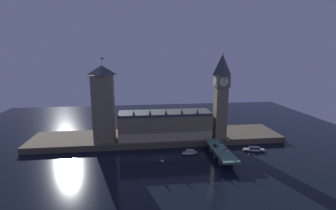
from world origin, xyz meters
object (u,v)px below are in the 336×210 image
object	(u,v)px
car_northbound_lead	(215,146)
street_lamp_mid	(228,143)
car_southbound_trail	(220,144)
victoria_tower	(103,104)
street_lamp_near	(220,152)
pedestrian_near_rail	(219,155)
clock_tower	(221,93)
boat_downstream	(254,149)
street_lamp_far	(208,137)
car_southbound_lead	(226,150)
boat_upstream	(190,153)

from	to	relation	value
car_northbound_lead	street_lamp_mid	distance (m)	10.56
street_lamp_mid	car_southbound_trail	bearing A→B (deg)	109.05
victoria_tower	street_lamp_near	distance (m)	100.31
pedestrian_near_rail	car_southbound_trail	bearing A→B (deg)	69.11
victoria_tower	street_lamp_mid	xyz separation A→B (m)	(94.44, -34.77, -25.65)
clock_tower	street_lamp_near	world-z (taller)	clock_tower
pedestrian_near_rail	boat_downstream	size ratio (longest dim) A/B	0.09
street_lamp_far	car_southbound_lead	bearing A→B (deg)	-65.98
car_southbound_trail	street_lamp_far	distance (m)	10.85
pedestrian_near_rail	street_lamp_mid	xyz separation A→B (m)	(10.66, 11.58, 3.62)
car_northbound_lead	street_lamp_far	size ratio (longest dim) A/B	0.56
car_northbound_lead	boat_upstream	world-z (taller)	car_northbound_lead
car_southbound_lead	street_lamp_mid	size ratio (longest dim) A/B	0.65
car_southbound_lead	street_lamp_near	xyz separation A→B (m)	(-8.10, -11.27, 3.69)
victoria_tower	pedestrian_near_rail	world-z (taller)	victoria_tower
victoria_tower	boat_downstream	world-z (taller)	victoria_tower
clock_tower	car_southbound_trail	distance (m)	43.64
victoria_tower	street_lamp_near	xyz separation A→B (m)	(83.37, -49.49, -25.72)
street_lamp_near	street_lamp_far	bearing A→B (deg)	90.00
car_northbound_lead	pedestrian_near_rail	bearing A→B (deg)	-98.46
car_southbound_trail	boat_upstream	world-z (taller)	car_southbound_trail
car_southbound_trail	street_lamp_near	xyz separation A→B (m)	(-8.10, -23.31, 3.67)
street_lamp_mid	boat_upstream	distance (m)	30.13
boat_upstream	car_southbound_lead	bearing A→B (deg)	-26.31
car_northbound_lead	boat_downstream	distance (m)	34.16
car_southbound_lead	boat_upstream	xyz separation A→B (m)	(-24.27, 12.00, -5.85)
street_lamp_near	car_southbound_trail	bearing A→B (deg)	70.85
clock_tower	pedestrian_near_rail	bearing A→B (deg)	-108.64
clock_tower	car_southbound_trail	size ratio (longest dim) A/B	17.95
car_southbound_trail	pedestrian_near_rail	size ratio (longest dim) A/B	2.54
victoria_tower	car_southbound_trail	size ratio (longest dim) A/B	16.89
car_northbound_lead	boat_downstream	xyz separation A→B (m)	(33.50, 3.00, -5.97)
clock_tower	street_lamp_near	xyz separation A→B (m)	(-14.90, -46.13, -32.90)
clock_tower	street_lamp_far	xyz separation A→B (m)	(-14.90, -16.69, -32.77)
pedestrian_near_rail	boat_upstream	size ratio (longest dim) A/B	0.13
street_lamp_near	boat_upstream	world-z (taller)	street_lamp_near
street_lamp_far	boat_upstream	xyz separation A→B (m)	(-16.18, -6.17, -9.67)
street_lamp_near	street_lamp_mid	distance (m)	18.41
street_lamp_far	boat_upstream	size ratio (longest dim) A/B	0.57
boat_upstream	clock_tower	bearing A→B (deg)	36.34
car_northbound_lead	boat_upstream	size ratio (longest dim) A/B	0.32
boat_upstream	car_northbound_lead	bearing A→B (deg)	-8.54
clock_tower	street_lamp_far	distance (m)	39.68
car_northbound_lead	street_lamp_mid	size ratio (longest dim) A/B	0.57
clock_tower	car_southbound_lead	size ratio (longest dim) A/B	15.77
car_southbound_lead	car_southbound_trail	bearing A→B (deg)	90.00
clock_tower	car_northbound_lead	bearing A→B (deg)	-114.88
victoria_tower	car_southbound_trail	bearing A→B (deg)	-15.97
car_northbound_lead	street_lamp_near	distance (m)	20.93
clock_tower	street_lamp_mid	size ratio (longest dim) A/B	10.23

